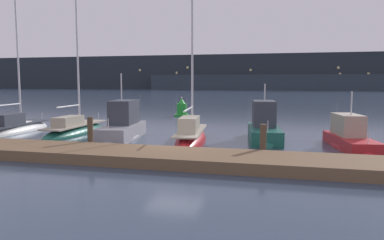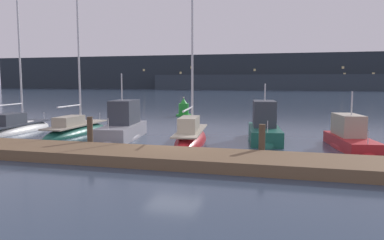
# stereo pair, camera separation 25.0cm
# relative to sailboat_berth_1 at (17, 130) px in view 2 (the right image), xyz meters

# --- Properties ---
(ground_plane) EXTENTS (400.00, 400.00, 0.00)m
(ground_plane) POSITION_rel_sailboat_berth_1_xyz_m (12.18, -4.21, -0.13)
(ground_plane) COLOR #2D3D51
(dock) EXTENTS (33.37, 2.80, 0.45)m
(dock) POSITION_rel_sailboat_berth_1_xyz_m (12.18, -6.32, 0.09)
(dock) COLOR brown
(dock) RESTS_ON ground
(mooring_pile_1) EXTENTS (0.28, 0.28, 1.63)m
(mooring_pile_1) POSITION_rel_sailboat_berth_1_xyz_m (8.09, -4.67, 0.68)
(mooring_pile_1) COLOR #4C3D2D
(mooring_pile_1) RESTS_ON ground
(mooring_pile_2) EXTENTS (0.28, 0.28, 1.51)m
(mooring_pile_2) POSITION_rel_sailboat_berth_1_xyz_m (16.27, -4.67, 0.62)
(mooring_pile_2) COLOR #4C3D2D
(mooring_pile_2) RESTS_ON ground
(sailboat_berth_1) EXTENTS (2.29, 6.73, 9.22)m
(sailboat_berth_1) POSITION_rel_sailboat_berth_1_xyz_m (0.00, 0.00, 0.00)
(sailboat_berth_1) COLOR white
(sailboat_berth_1) RESTS_ON ground
(sailboat_berth_2) EXTENTS (1.83, 6.88, 10.76)m
(sailboat_berth_2) POSITION_rel_sailboat_berth_1_xyz_m (4.25, 0.18, 0.01)
(sailboat_berth_2) COLOR #195647
(sailboat_berth_2) RESTS_ON ground
(motorboat_berth_3) EXTENTS (2.55, 5.56, 4.29)m
(motorboat_berth_3) POSITION_rel_sailboat_berth_1_xyz_m (7.97, -0.83, 0.29)
(motorboat_berth_3) COLOR gray
(motorboat_berth_3) RESTS_ON ground
(sailboat_berth_4) EXTENTS (2.34, 6.74, 10.09)m
(sailboat_berth_4) POSITION_rel_sailboat_berth_1_xyz_m (12.20, -1.24, 0.03)
(sailboat_berth_4) COLOR red
(sailboat_berth_4) RESTS_ON ground
(motorboat_berth_5) EXTENTS (2.47, 5.51, 3.86)m
(motorboat_berth_5) POSITION_rel_sailboat_berth_1_xyz_m (16.01, 0.45, 0.24)
(motorboat_berth_5) COLOR #195647
(motorboat_berth_5) RESTS_ON ground
(motorboat_berth_6) EXTENTS (2.50, 5.30, 3.36)m
(motorboat_berth_6) POSITION_rel_sailboat_berth_1_xyz_m (20.33, -0.81, 0.14)
(motorboat_berth_6) COLOR red
(motorboat_berth_6) RESTS_ON ground
(channel_buoy) EXTENTS (1.43, 1.43, 1.82)m
(channel_buoy) POSITION_rel_sailboat_berth_1_xyz_m (7.50, 13.47, 0.53)
(channel_buoy) COLOR green
(channel_buoy) RESTS_ON ground
(hillside_backdrop) EXTENTS (240.00, 23.00, 13.15)m
(hillside_backdrop) POSITION_rel_sailboat_berth_1_xyz_m (15.89, 125.14, 5.92)
(hillside_backdrop) COLOR #232B33
(hillside_backdrop) RESTS_ON ground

